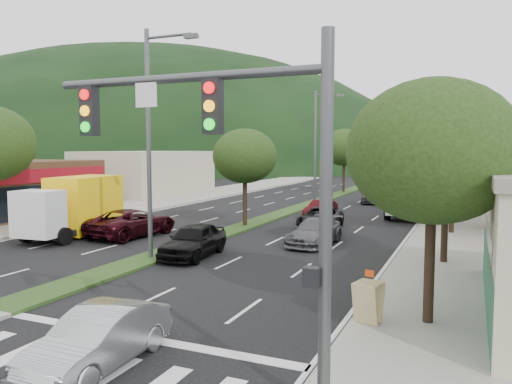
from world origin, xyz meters
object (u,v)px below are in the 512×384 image
at_px(tree_r_c, 454,151).
at_px(tree_r_e, 462,149).
at_px(tree_r_d, 459,145).
at_px(tree_med_near, 245,156).
at_px(traffic_signal, 245,162).
at_px(tree_r_b, 447,145).
at_px(car_queue_e, 372,196).
at_px(motorhome, 413,188).
at_px(streetlight_mid, 317,141).
at_px(car_queue_d, 320,218).
at_px(sedan_silver, 99,339).
at_px(a_frame_sign, 368,298).
at_px(car_queue_c, 321,209).
at_px(tree_r_a, 433,152).
at_px(suv_maroon, 132,223).
at_px(box_truck, 76,208).
at_px(car_queue_a, 194,240).
at_px(streetlight_near, 152,133).
at_px(car_queue_b, 315,232).
at_px(tree_med_far, 344,148).

height_order(tree_r_c, tree_r_e, tree_r_e).
distance_m(tree_r_d, tree_med_near, 16.99).
bearing_deg(tree_r_c, traffic_signal, -97.85).
bearing_deg(tree_r_b, car_queue_e, 107.58).
bearing_deg(motorhome, streetlight_mid, 149.63).
bearing_deg(streetlight_mid, car_queue_d, -72.55).
relative_size(sedan_silver, a_frame_sign, 2.64).
height_order(tree_r_c, car_queue_c, tree_r_c).
bearing_deg(traffic_signal, car_queue_c, 102.92).
height_order(tree_r_d, streetlight_mid, streetlight_mid).
distance_m(tree_r_a, sedan_silver, 9.58).
xyz_separation_m(tree_r_a, car_queue_d, (-7.45, 15.17, -4.16)).
bearing_deg(suv_maroon, tree_r_b, -176.34).
distance_m(tree_r_b, box_truck, 19.64).
relative_size(sedan_silver, car_queue_a, 0.91).
distance_m(sedan_silver, motorhome, 29.99).
bearing_deg(streetlight_near, motorhome, 66.41).
xyz_separation_m(car_queue_c, car_queue_d, (1.42, -5.00, 0.05)).
bearing_deg(tree_r_a, motorhome, 97.09).
relative_size(tree_r_e, car_queue_b, 1.47).
distance_m(tree_r_c, car_queue_a, 15.60).
bearing_deg(car_queue_b, car_queue_e, 96.06).
relative_size(tree_r_d, box_truck, 1.04).
bearing_deg(tree_med_far, streetlight_mid, -88.93).
height_order(tree_r_a, box_truck, tree_r_a).
bearing_deg(tree_r_b, streetlight_mid, 119.32).
bearing_deg(box_truck, tree_r_a, 153.36).
distance_m(streetlight_mid, box_truck, 23.34).
height_order(streetlight_near, box_truck, streetlight_near).
xyz_separation_m(suv_maroon, car_queue_a, (5.87, -3.24, -0.02)).
bearing_deg(tree_med_near, tree_med_far, 90.00).
distance_m(tree_r_d, tree_r_e, 10.00).
bearing_deg(tree_r_d, tree_r_c, -90.00).
relative_size(car_queue_d, car_queue_e, 1.19).
bearing_deg(streetlight_near, tree_r_a, -18.73).
bearing_deg(car_queue_d, car_queue_e, 84.95).
xyz_separation_m(tree_r_a, tree_r_e, (0.00, 36.00, 0.07)).
xyz_separation_m(tree_r_a, box_truck, (-19.32, 7.28, -3.26)).
height_order(tree_r_d, sedan_silver, tree_r_d).
bearing_deg(streetlight_near, streetlight_mid, 90.00).
xyz_separation_m(streetlight_mid, sedan_silver, (5.24, -34.62, -4.92)).
bearing_deg(tree_med_near, sedan_silver, -74.47).
bearing_deg(tree_r_e, car_queue_b, -103.70).
distance_m(tree_r_d, box_truck, 27.14).
distance_m(traffic_signal, car_queue_c, 26.68).
height_order(tree_r_a, car_queue_c, tree_r_a).
xyz_separation_m(streetlight_mid, car_queue_c, (2.93, -8.83, -4.97)).
distance_m(tree_r_b, sedan_silver, 15.73).
distance_m(tree_r_c, streetlight_near, 16.85).
height_order(tree_r_b, car_queue_b, tree_r_b).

